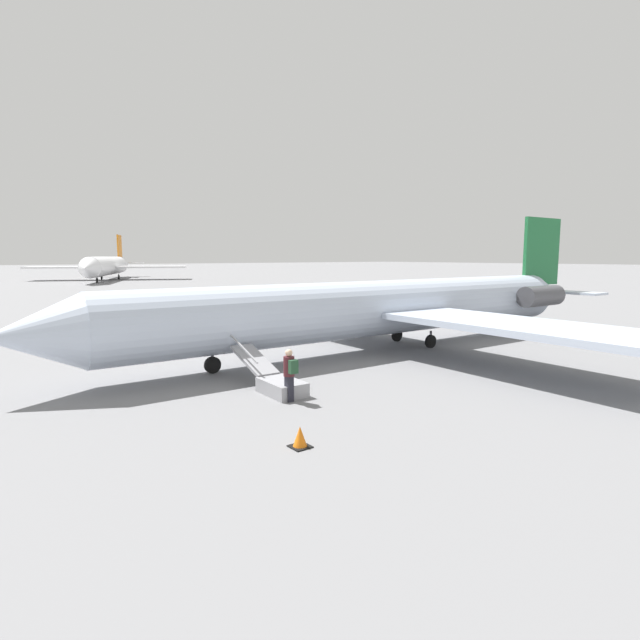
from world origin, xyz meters
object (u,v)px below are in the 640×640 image
airplane_main (391,306)px  passenger (290,372)px  airplane_taxiing_distant (108,266)px  boarding_stairs (276,381)px

airplane_main → passenger: size_ratio=19.44×
passenger → airplane_main: bearing=-61.0°
airplane_taxiing_distant → boarding_stairs: airplane_taxiing_distant is taller
airplane_main → boarding_stairs: airplane_main is taller
airplane_main → airplane_taxiing_distant: size_ratio=0.88×
airplane_main → boarding_stairs: 10.12m
airplane_main → boarding_stairs: (9.30, 3.56, -1.78)m
airplane_taxiing_distant → passenger: 94.03m
boarding_stairs → passenger: (0.28, 1.29, 0.62)m
airplane_main → airplane_taxiing_distant: airplane_taxiing_distant is taller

